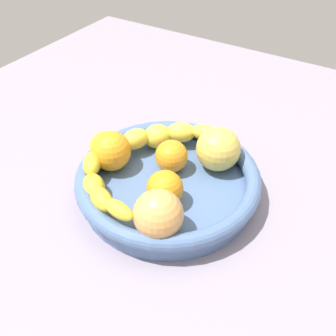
% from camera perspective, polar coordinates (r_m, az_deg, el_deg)
% --- Properties ---
extents(kitchen_counter, '(1.20, 1.20, 0.03)m').
position_cam_1_polar(kitchen_counter, '(0.66, 0.00, -4.51)').
color(kitchen_counter, gray).
rests_on(kitchen_counter, ground).
extents(fruit_bowl, '(0.30, 0.30, 0.05)m').
position_cam_1_polar(fruit_bowl, '(0.63, 0.00, -1.94)').
color(fruit_bowl, '#4D699A').
rests_on(fruit_bowl, kitchen_counter).
extents(banana_draped_left, '(0.15, 0.16, 0.05)m').
position_cam_1_polar(banana_draped_left, '(0.68, -1.34, 4.57)').
color(banana_draped_left, yellow).
rests_on(banana_draped_left, fruit_bowl).
extents(banana_draped_right, '(0.17, 0.15, 0.05)m').
position_cam_1_polar(banana_draped_right, '(0.60, -10.11, -1.79)').
color(banana_draped_right, yellow).
rests_on(banana_draped_right, fruit_bowl).
extents(orange_front, '(0.05, 0.05, 0.05)m').
position_cam_1_polar(orange_front, '(0.64, 0.50, 1.75)').
color(orange_front, orange).
rests_on(orange_front, fruit_bowl).
extents(orange_mid_left, '(0.07, 0.07, 0.07)m').
position_cam_1_polar(orange_mid_left, '(0.65, -8.33, 2.48)').
color(orange_mid_left, orange).
rests_on(orange_mid_left, fruit_bowl).
extents(orange_mid_right, '(0.06, 0.06, 0.06)m').
position_cam_1_polar(orange_mid_right, '(0.58, -0.45, -3.01)').
color(orange_mid_right, orange).
rests_on(orange_mid_right, fruit_bowl).
extents(apple_yellow, '(0.07, 0.07, 0.07)m').
position_cam_1_polar(apple_yellow, '(0.64, 7.33, 2.75)').
color(apple_yellow, '#DDC14F').
rests_on(apple_yellow, fruit_bowl).
extents(peach_blush, '(0.07, 0.07, 0.07)m').
position_cam_1_polar(peach_blush, '(0.53, -1.43, -6.78)').
color(peach_blush, '#E6A354').
rests_on(peach_blush, fruit_bowl).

